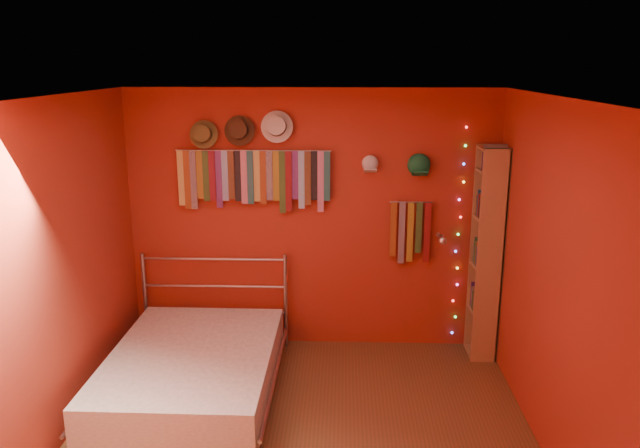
# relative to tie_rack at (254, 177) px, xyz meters

# --- Properties ---
(ground) EXTENTS (3.50, 3.50, 0.00)m
(ground) POSITION_rel_tie_rack_xyz_m (0.54, -1.68, -1.69)
(ground) COLOR brown
(ground) RESTS_ON ground
(back_wall) EXTENTS (3.50, 0.02, 2.50)m
(back_wall) POSITION_rel_tie_rack_xyz_m (0.54, 0.07, -0.44)
(back_wall) COLOR maroon
(back_wall) RESTS_ON ground
(right_wall) EXTENTS (0.02, 3.50, 2.50)m
(right_wall) POSITION_rel_tie_rack_xyz_m (2.29, -1.68, -0.44)
(right_wall) COLOR maroon
(right_wall) RESTS_ON ground
(left_wall) EXTENTS (0.02, 3.50, 2.50)m
(left_wall) POSITION_rel_tie_rack_xyz_m (-1.21, -1.68, -0.44)
(left_wall) COLOR maroon
(left_wall) RESTS_ON ground
(ceiling) EXTENTS (3.50, 3.50, 0.02)m
(ceiling) POSITION_rel_tie_rack_xyz_m (0.54, -1.68, 0.81)
(ceiling) COLOR white
(ceiling) RESTS_ON back_wall
(tie_rack) EXTENTS (1.45, 0.03, 0.59)m
(tie_rack) POSITION_rel_tie_rack_xyz_m (0.00, 0.00, 0.00)
(tie_rack) COLOR #A7A7AC
(tie_rack) RESTS_ON back_wall
(small_tie_rack) EXTENTS (0.40, 0.03, 0.60)m
(small_tie_rack) POSITION_rel_tie_rack_xyz_m (1.47, 0.00, -0.50)
(small_tie_rack) COLOR #A7A7AC
(small_tie_rack) RESTS_ON back_wall
(fedora_olive) EXTENTS (0.26, 0.14, 0.26)m
(fedora_olive) POSITION_rel_tie_rack_xyz_m (-0.45, -0.03, 0.40)
(fedora_olive) COLOR brown
(fedora_olive) RESTS_ON back_wall
(fedora_brown) EXTENTS (0.28, 0.15, 0.28)m
(fedora_brown) POSITION_rel_tie_rack_xyz_m (-0.12, -0.03, 0.43)
(fedora_brown) COLOR #422A17
(fedora_brown) RESTS_ON back_wall
(fedora_white) EXTENTS (0.29, 0.16, 0.29)m
(fedora_white) POSITION_rel_tie_rack_xyz_m (0.23, -0.03, 0.47)
(fedora_white) COLOR silver
(fedora_white) RESTS_ON back_wall
(cap_white) EXTENTS (0.17, 0.21, 0.17)m
(cap_white) POSITION_rel_tie_rack_xyz_m (1.08, 0.01, 0.13)
(cap_white) COLOR silver
(cap_white) RESTS_ON back_wall
(cap_green) EXTENTS (0.19, 0.24, 0.19)m
(cap_green) POSITION_rel_tie_rack_xyz_m (1.53, 0.01, 0.12)
(cap_green) COLOR #186E3D
(cap_green) RESTS_ON back_wall
(fairy_lights) EXTENTS (0.06, 0.02, 2.04)m
(fairy_lights) POSITION_rel_tie_rack_xyz_m (1.93, 0.03, -0.54)
(fairy_lights) COLOR #FF3333
(fairy_lights) RESTS_ON back_wall
(reading_lamp) EXTENTS (0.07, 0.32, 0.09)m
(reading_lamp) POSITION_rel_tie_rack_xyz_m (1.74, -0.18, -0.54)
(reading_lamp) COLOR #A7A7AC
(reading_lamp) RESTS_ON back_wall
(bookshelf) EXTENTS (0.25, 0.34, 2.00)m
(bookshelf) POSITION_rel_tie_rack_xyz_m (2.20, -0.15, -0.67)
(bookshelf) COLOR #AF794F
(bookshelf) RESTS_ON ground
(bed) EXTENTS (1.42, 1.95, 0.94)m
(bed) POSITION_rel_tie_rack_xyz_m (-0.41, -1.02, -1.47)
(bed) COLOR #A7A7AC
(bed) RESTS_ON ground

